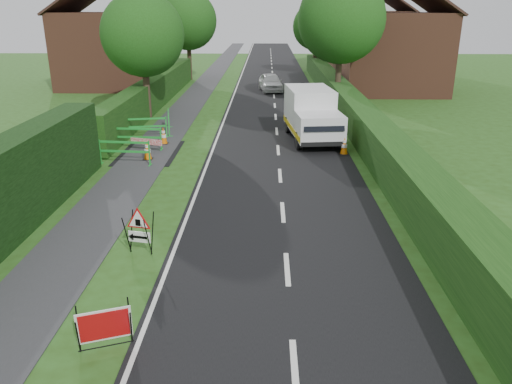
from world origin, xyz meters
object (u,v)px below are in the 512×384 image
object	(u,v)px
red_rect_sign	(104,326)
hatchback_car	(271,82)
triangle_sign	(137,227)
works_van	(312,114)

from	to	relation	value
red_rect_sign	hatchback_car	xyz separation A→B (m)	(3.17, 29.96, 0.18)
red_rect_sign	triangle_sign	distance (m)	3.71
red_rect_sign	triangle_sign	bearing A→B (deg)	74.80
red_rect_sign	triangle_sign	xyz separation A→B (m)	(-0.29, 3.69, 0.27)
triangle_sign	works_van	size ratio (longest dim) A/B	0.20
red_rect_sign	triangle_sign	world-z (taller)	triangle_sign
red_rect_sign	works_van	size ratio (longest dim) A/B	0.21
red_rect_sign	hatchback_car	bearing A→B (deg)	64.28
triangle_sign	hatchback_car	size ratio (longest dim) A/B	0.28
works_van	hatchback_car	distance (m)	14.60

